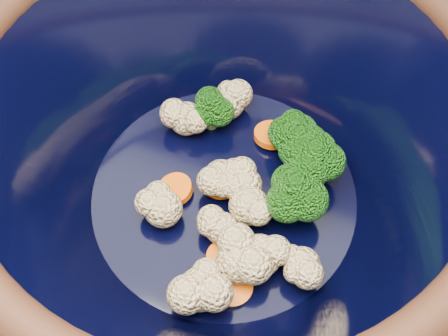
% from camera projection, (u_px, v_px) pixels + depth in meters
% --- Properties ---
extents(mixing_bowl, '(0.45, 0.45, 0.17)m').
position_uv_depth(mixing_bowl, '(224.00, 156.00, 0.46)').
color(mixing_bowl, black).
rests_on(mixing_bowl, counter).
extents(vegetable_pile, '(0.16, 0.19, 0.06)m').
position_uv_depth(vegetable_pile, '(257.00, 181.00, 0.48)').
color(vegetable_pile, '#608442').
rests_on(vegetable_pile, mixing_bowl).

